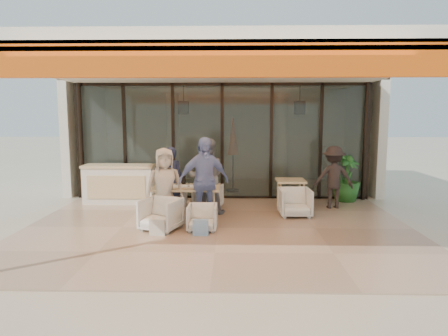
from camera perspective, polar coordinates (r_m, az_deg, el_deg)
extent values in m
plane|color=#C6B293|center=(8.33, -0.84, -8.69)|extent=(70.00, 70.00, 0.00)
cube|color=tan|center=(8.32, -0.84, -8.66)|extent=(8.00, 6.00, 0.01)
cube|color=silver|center=(8.05, -0.89, 14.48)|extent=(8.00, 6.00, 0.20)
cube|color=#D94E0B|center=(5.10, -2.21, 15.32)|extent=(8.00, 0.12, 0.45)
cube|color=orange|center=(5.80, -1.78, 15.58)|extent=(8.00, 1.50, 0.06)
cylinder|color=black|center=(11.67, -19.74, 3.53)|extent=(0.12, 0.12, 3.20)
cylinder|color=black|center=(11.46, 19.53, 3.48)|extent=(0.12, 0.12, 3.20)
cube|color=#9EADA3|center=(11.02, -0.27, 3.76)|extent=(8.00, 0.03, 3.20)
cube|color=black|center=(11.23, -0.26, -4.21)|extent=(8.00, 0.10, 0.08)
cube|color=black|center=(11.02, -0.27, 11.88)|extent=(8.00, 0.10, 0.08)
cube|color=black|center=(11.82, -20.07, 3.57)|extent=(0.08, 0.10, 3.20)
cube|color=black|center=(11.41, -13.97, 3.67)|extent=(0.08, 0.10, 3.20)
cube|color=black|center=(11.14, -7.24, 3.74)|extent=(0.08, 0.10, 3.20)
cube|color=black|center=(11.02, -0.27, 3.76)|extent=(0.08, 0.10, 3.20)
cube|color=black|center=(11.06, 6.76, 3.73)|extent=(0.08, 0.10, 3.20)
cube|color=black|center=(11.27, 13.62, 3.64)|extent=(0.08, 0.10, 3.20)
cube|color=black|center=(11.61, 19.91, 3.51)|extent=(0.08, 0.10, 3.20)
cube|color=silver|center=(14.50, 0.12, 5.08)|extent=(9.00, 0.25, 3.40)
cube|color=silver|center=(13.59, -18.99, 4.50)|extent=(0.25, 3.50, 3.40)
cube|color=silver|center=(13.39, 19.19, 4.45)|extent=(0.25, 3.50, 3.40)
cube|color=silver|center=(12.79, -0.05, 12.36)|extent=(9.00, 3.50, 0.25)
cube|color=beige|center=(12.95, -0.05, -2.76)|extent=(8.00, 3.50, 0.02)
cylinder|color=silver|center=(12.76, -7.28, 3.77)|extent=(0.40, 0.40, 3.00)
cylinder|color=silver|center=(12.70, 8.10, 3.74)|extent=(0.40, 0.40, 3.00)
cylinder|color=black|center=(12.30, -5.81, 10.65)|extent=(0.03, 0.03, 0.70)
cube|color=black|center=(12.28, -5.78, 8.55)|extent=(0.30, 0.30, 0.40)
sphere|color=#FFBF72|center=(12.28, -5.78, 8.55)|extent=(0.18, 0.18, 0.18)
cylinder|color=black|center=(12.37, 10.79, 10.54)|extent=(0.03, 0.03, 0.70)
cube|color=black|center=(12.35, 10.74, 8.45)|extent=(0.30, 0.30, 0.40)
sphere|color=#FFBF72|center=(12.35, 10.74, 8.45)|extent=(0.18, 0.18, 0.18)
cylinder|color=black|center=(12.20, 1.28, -3.21)|extent=(0.40, 0.40, 0.05)
cylinder|color=black|center=(12.06, 1.29, 1.47)|extent=(0.04, 0.04, 2.10)
cone|color=#DA4713|center=(12.00, 1.30, 4.55)|extent=(0.32, 0.32, 1.10)
cube|color=silver|center=(10.87, -14.69, -2.38)|extent=(1.80, 0.60, 1.00)
cube|color=beige|center=(10.80, -14.78, 0.29)|extent=(1.85, 0.65, 0.06)
cube|color=beige|center=(10.58, -15.15, -2.67)|extent=(1.50, 0.02, 0.60)
cube|color=beige|center=(9.01, -5.35, -2.77)|extent=(1.50, 0.90, 0.05)
cube|color=white|center=(9.00, -5.36, -2.61)|extent=(1.30, 0.35, 0.01)
cylinder|color=beige|center=(8.87, -9.57, -5.45)|extent=(0.06, 0.06, 0.70)
cylinder|color=beige|center=(8.72, -1.50, -5.57)|extent=(0.06, 0.06, 0.70)
cylinder|color=beige|center=(9.48, -8.84, -4.59)|extent=(0.06, 0.06, 0.70)
cylinder|color=beige|center=(9.34, -1.31, -4.68)|extent=(0.06, 0.06, 0.70)
cylinder|color=white|center=(8.91, -8.35, -2.38)|extent=(0.06, 0.06, 0.11)
cylinder|color=white|center=(9.22, -6.76, -2.01)|extent=(0.06, 0.06, 0.11)
cylinder|color=white|center=(8.89, -5.12, -2.35)|extent=(0.06, 0.06, 0.11)
cylinder|color=white|center=(9.14, -3.36, -2.06)|extent=(0.06, 0.06, 0.11)
cylinder|color=#943515|center=(9.21, -8.66, -1.89)|extent=(0.07, 0.07, 0.16)
cylinder|color=black|center=(9.27, -5.78, -1.79)|extent=(0.09, 0.09, 0.17)
cylinder|color=black|center=(9.26, -5.78, -1.21)|extent=(0.10, 0.10, 0.01)
cylinder|color=white|center=(8.77, -8.51, -2.87)|extent=(0.22, 0.22, 0.01)
cylinder|color=white|center=(8.67, -2.63, -2.92)|extent=(0.22, 0.22, 0.01)
cylinder|color=white|center=(9.37, -7.86, -2.18)|extent=(0.22, 0.22, 0.01)
cylinder|color=white|center=(9.27, -2.36, -2.22)|extent=(0.22, 0.22, 0.01)
imported|color=silver|center=(10.06, -7.08, -4.03)|extent=(0.67, 0.63, 0.64)
imported|color=silver|center=(9.97, -2.29, -3.95)|extent=(0.77, 0.73, 0.68)
imported|color=silver|center=(8.22, -9.02, -6.35)|extent=(0.89, 0.87, 0.73)
imported|color=silver|center=(8.13, -3.14, -6.90)|extent=(0.59, 0.56, 0.60)
imported|color=#1B203D|center=(9.49, -7.57, -1.77)|extent=(0.62, 0.45, 1.60)
imported|color=slate|center=(9.38, -2.50, -1.23)|extent=(0.93, 0.75, 1.79)
imported|color=beige|center=(8.61, -8.49, -2.60)|extent=(0.92, 0.74, 1.65)
imported|color=#7185BD|center=(8.49, -2.91, -1.88)|extent=(1.19, 0.82, 1.88)
cube|color=silver|center=(7.89, -9.51, -8.43)|extent=(0.30, 0.10, 0.34)
cube|color=#99BFD8|center=(7.78, -3.36, -8.57)|extent=(0.30, 0.10, 0.34)
cube|color=beige|center=(10.03, 9.50, -1.78)|extent=(0.70, 0.70, 0.05)
cylinder|color=beige|center=(9.78, 8.05, -4.19)|extent=(0.05, 0.05, 0.70)
cylinder|color=beige|center=(9.86, 11.29, -4.17)|extent=(0.05, 0.05, 0.70)
cylinder|color=beige|center=(10.33, 7.69, -3.56)|extent=(0.05, 0.05, 0.70)
cylinder|color=beige|center=(10.41, 10.76, -3.54)|extent=(0.05, 0.05, 0.70)
imported|color=silver|center=(9.36, 10.10, -4.67)|extent=(0.73, 0.69, 0.73)
imported|color=black|center=(10.30, 15.35, -1.31)|extent=(1.03, 0.61, 1.58)
imported|color=#1E5919|center=(11.24, 17.06, -1.28)|extent=(1.05, 1.05, 1.33)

